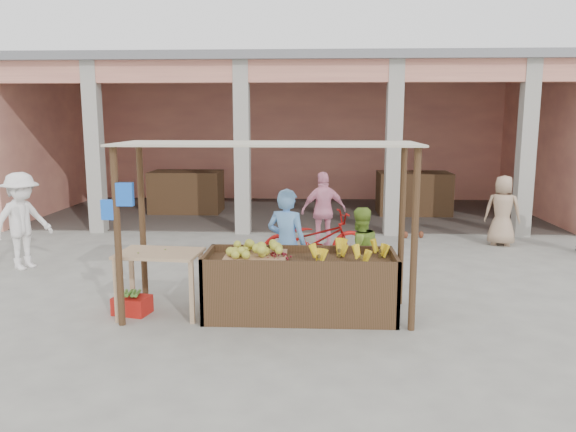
{
  "coord_description": "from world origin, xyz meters",
  "views": [
    {
      "loc": [
        0.68,
        -7.42,
        2.71
      ],
      "look_at": [
        0.28,
        1.2,
        1.2
      ],
      "focal_mm": 35.0,
      "sensor_mm": 36.0,
      "label": 1
    }
  ],
  "objects_px": {
    "fruit_stall": "(300,288)",
    "vendor_green": "(359,251)",
    "vendor_blue": "(287,241)",
    "side_table": "(160,262)",
    "red_crate": "(132,305)",
    "motorcycle": "(315,239)"
  },
  "relations": [
    {
      "from": "vendor_blue",
      "to": "vendor_green",
      "type": "distance_m",
      "value": 1.11
    },
    {
      "from": "side_table",
      "to": "red_crate",
      "type": "xyz_separation_m",
      "value": [
        -0.42,
        0.02,
        -0.63
      ]
    },
    {
      "from": "red_crate",
      "to": "side_table",
      "type": "bearing_deg",
      "value": 10.74
    },
    {
      "from": "side_table",
      "to": "motorcycle",
      "type": "height_order",
      "value": "motorcycle"
    },
    {
      "from": "fruit_stall",
      "to": "red_crate",
      "type": "distance_m",
      "value": 2.37
    },
    {
      "from": "motorcycle",
      "to": "vendor_green",
      "type": "bearing_deg",
      "value": -173.56
    },
    {
      "from": "vendor_green",
      "to": "motorcycle",
      "type": "relative_size",
      "value": 0.71
    },
    {
      "from": "vendor_blue",
      "to": "vendor_green",
      "type": "height_order",
      "value": "vendor_blue"
    },
    {
      "from": "vendor_green",
      "to": "motorcycle",
      "type": "bearing_deg",
      "value": -91.97
    },
    {
      "from": "side_table",
      "to": "vendor_blue",
      "type": "bearing_deg",
      "value": 29.28
    },
    {
      "from": "vendor_blue",
      "to": "motorcycle",
      "type": "height_order",
      "value": "vendor_blue"
    },
    {
      "from": "side_table",
      "to": "vendor_blue",
      "type": "height_order",
      "value": "vendor_blue"
    },
    {
      "from": "fruit_stall",
      "to": "vendor_blue",
      "type": "relative_size",
      "value": 1.44
    },
    {
      "from": "vendor_blue",
      "to": "motorcycle",
      "type": "xyz_separation_m",
      "value": [
        0.42,
        1.81,
        -0.36
      ]
    },
    {
      "from": "fruit_stall",
      "to": "vendor_green",
      "type": "distance_m",
      "value": 1.26
    },
    {
      "from": "fruit_stall",
      "to": "side_table",
      "type": "bearing_deg",
      "value": -179.05
    },
    {
      "from": "fruit_stall",
      "to": "vendor_green",
      "type": "relative_size",
      "value": 1.77
    },
    {
      "from": "fruit_stall",
      "to": "vendor_green",
      "type": "xyz_separation_m",
      "value": [
        0.87,
        0.85,
        0.34
      ]
    },
    {
      "from": "fruit_stall",
      "to": "vendor_blue",
      "type": "bearing_deg",
      "value": 106.69
    },
    {
      "from": "fruit_stall",
      "to": "vendor_green",
      "type": "bearing_deg",
      "value": 44.43
    },
    {
      "from": "motorcycle",
      "to": "vendor_blue",
      "type": "bearing_deg",
      "value": 151.94
    },
    {
      "from": "fruit_stall",
      "to": "side_table",
      "type": "distance_m",
      "value": 1.97
    }
  ]
}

